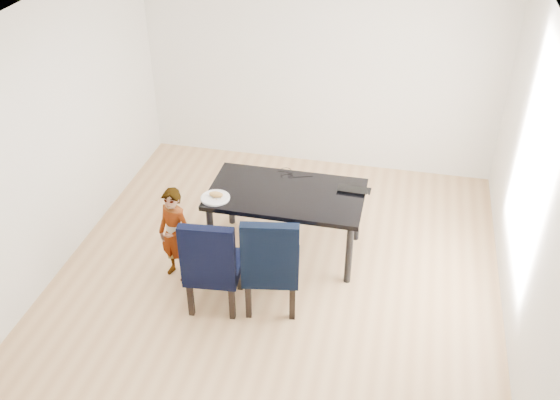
% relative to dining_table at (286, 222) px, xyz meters
% --- Properties ---
extents(floor, '(4.50, 5.00, 0.01)m').
position_rel_dining_table_xyz_m(floor, '(0.00, -0.50, -0.38)').
color(floor, tan).
rests_on(floor, ground).
extents(ceiling, '(4.50, 5.00, 0.01)m').
position_rel_dining_table_xyz_m(ceiling, '(0.00, -0.50, 2.33)').
color(ceiling, white).
rests_on(ceiling, wall_back).
extents(wall_back, '(4.50, 0.01, 2.70)m').
position_rel_dining_table_xyz_m(wall_back, '(0.00, 2.00, 0.98)').
color(wall_back, white).
rests_on(wall_back, ground).
extents(wall_front, '(4.50, 0.01, 2.70)m').
position_rel_dining_table_xyz_m(wall_front, '(0.00, -3.00, 0.98)').
color(wall_front, white).
rests_on(wall_front, ground).
extents(wall_left, '(0.01, 5.00, 2.70)m').
position_rel_dining_table_xyz_m(wall_left, '(-2.25, -0.50, 0.98)').
color(wall_left, white).
rests_on(wall_left, ground).
extents(wall_right, '(0.01, 5.00, 2.70)m').
position_rel_dining_table_xyz_m(wall_right, '(2.25, -0.50, 0.98)').
color(wall_right, silver).
rests_on(wall_right, ground).
extents(dining_table, '(1.60, 0.90, 0.75)m').
position_rel_dining_table_xyz_m(dining_table, '(0.00, 0.00, 0.00)').
color(dining_table, black).
rests_on(dining_table, floor).
extents(chair_left, '(0.55, 0.57, 1.05)m').
position_rel_dining_table_xyz_m(chair_left, '(-0.49, -0.94, 0.15)').
color(chair_left, black).
rests_on(chair_left, floor).
extents(chair_right, '(0.61, 0.62, 1.09)m').
position_rel_dining_table_xyz_m(chair_right, '(0.04, -0.83, 0.17)').
color(chair_right, black).
rests_on(chair_right, floor).
extents(child, '(0.44, 0.36, 1.04)m').
position_rel_dining_table_xyz_m(child, '(-1.00, -0.65, 0.14)').
color(child, orange).
rests_on(child, floor).
extents(plate, '(0.32, 0.32, 0.02)m').
position_rel_dining_table_xyz_m(plate, '(-0.68, -0.27, 0.38)').
color(plate, silver).
rests_on(plate, dining_table).
extents(sandwich, '(0.16, 0.12, 0.06)m').
position_rel_dining_table_xyz_m(sandwich, '(-0.67, -0.26, 0.42)').
color(sandwich, '#AE7F3E').
rests_on(sandwich, plate).
extents(laptop, '(0.35, 0.23, 0.03)m').
position_rel_dining_table_xyz_m(laptop, '(0.68, 0.22, 0.39)').
color(laptop, black).
rests_on(laptop, dining_table).
extents(cable_tangle, '(0.17, 0.17, 0.01)m').
position_rel_dining_table_xyz_m(cable_tangle, '(-0.06, 0.32, 0.38)').
color(cable_tangle, black).
rests_on(cable_tangle, dining_table).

